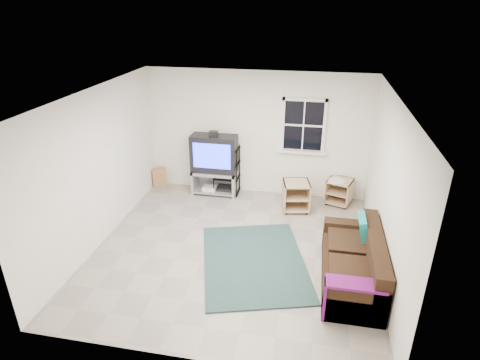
% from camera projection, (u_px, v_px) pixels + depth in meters
% --- Properties ---
extents(room, '(4.60, 4.62, 4.60)m').
position_uv_depth(room, '(303.00, 129.00, 8.01)').
color(room, gray).
rests_on(room, ground).
extents(tv_unit, '(0.95, 0.48, 1.40)m').
position_uv_depth(tv_unit, '(214.00, 160.00, 8.40)').
color(tv_unit, '#98979F').
rests_on(tv_unit, ground).
extents(av_rack, '(0.53, 0.39, 1.06)m').
position_uv_depth(av_rack, '(227.00, 173.00, 8.53)').
color(av_rack, black).
rests_on(av_rack, ground).
extents(side_table_left, '(0.59, 0.59, 0.59)m').
position_uv_depth(side_table_left, '(296.00, 194.00, 7.94)').
color(side_table_left, tan).
rests_on(side_table_left, ground).
extents(side_table_right, '(0.60, 0.60, 0.54)m').
position_uv_depth(side_table_right, '(339.00, 189.00, 8.17)').
color(side_table_right, tan).
rests_on(side_table_right, ground).
extents(sofa, '(0.82, 1.85, 0.84)m').
position_uv_depth(sofa, '(354.00, 265.00, 5.87)').
color(sofa, black).
rests_on(sofa, ground).
extents(shag_rug, '(2.13, 2.54, 0.03)m').
position_uv_depth(shag_rug, '(254.00, 262.00, 6.42)').
color(shag_rug, black).
rests_on(shag_rug, ground).
extents(paper_bag, '(0.33, 0.28, 0.41)m').
position_uv_depth(paper_bag, '(159.00, 177.00, 8.97)').
color(paper_bag, '#A48149').
rests_on(paper_bag, ground).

